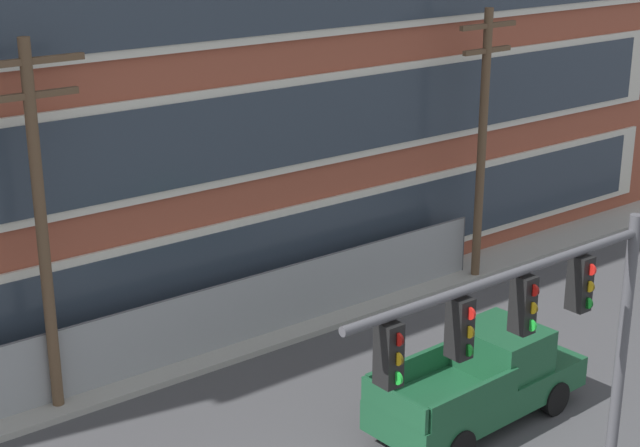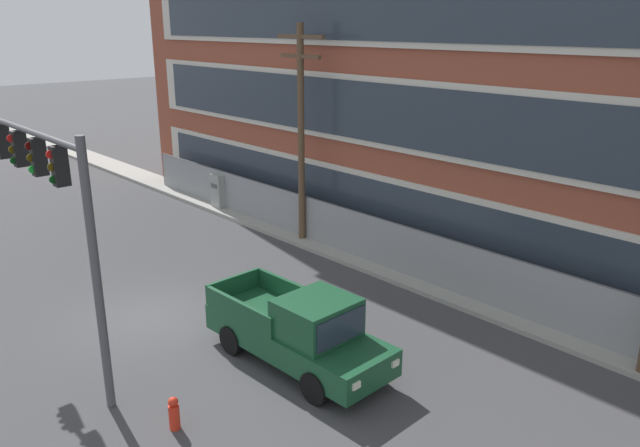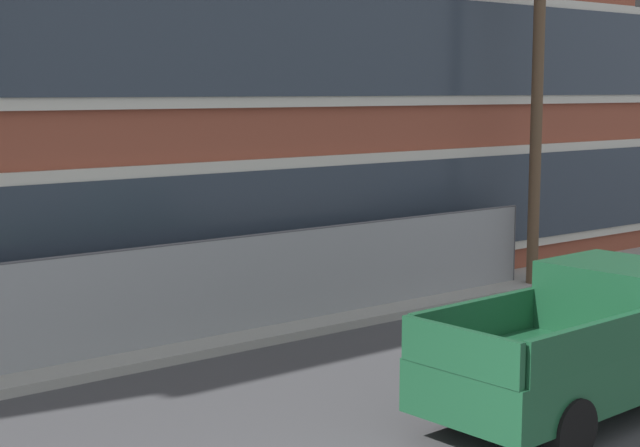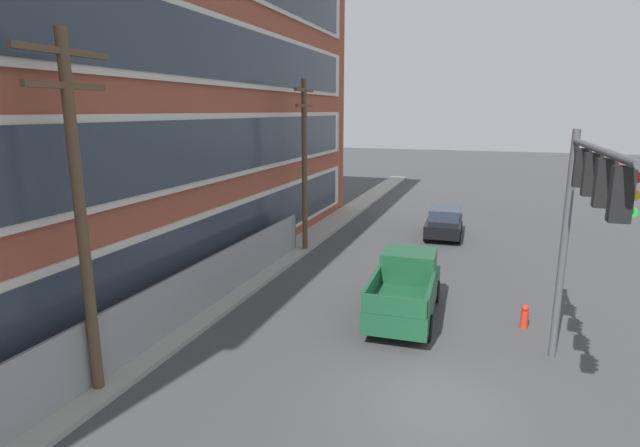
% 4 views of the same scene
% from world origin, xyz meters
% --- Properties ---
extents(sidewalk_building_side, '(80.00, 1.62, 0.16)m').
position_xyz_m(sidewalk_building_side, '(0.00, 8.12, 0.08)').
color(sidewalk_building_side, '#9E9B93').
rests_on(sidewalk_building_side, ground).
extents(chain_link_fence, '(24.95, 0.06, 1.90)m').
position_xyz_m(chain_link_fence, '(-1.17, 8.04, 0.97)').
color(chain_link_fence, gray).
rests_on(chain_link_fence, ground).
extents(traffic_signal_mast, '(6.25, 0.43, 6.31)m').
position_xyz_m(traffic_signal_mast, '(1.48, -2.83, 4.73)').
color(traffic_signal_mast, '#4C4C51').
rests_on(traffic_signal_mast, ground).
extents(pickup_truck_dark_green, '(5.48, 2.17, 2.06)m').
position_xyz_m(pickup_truck_dark_green, '(5.18, 1.59, 0.96)').
color(pickup_truck_dark_green, '#194C2D').
rests_on(pickup_truck_dark_green, ground).
extents(utility_pole_near_corner, '(2.53, 0.26, 8.48)m').
position_xyz_m(utility_pole_near_corner, '(-2.08, 7.87, 4.71)').
color(utility_pole_near_corner, brown).
rests_on(utility_pole_near_corner, ground).
extents(utility_pole_midblock, '(2.18, 0.26, 8.19)m').
position_xyz_m(utility_pole_midblock, '(11.34, 7.55, 4.50)').
color(utility_pole_midblock, brown).
rests_on(utility_pole_midblock, ground).
extents(pedestrian_near_cabinet, '(0.40, 0.25, 1.69)m').
position_xyz_m(pedestrian_near_cabinet, '(8.83, 8.25, 0.97)').
color(pedestrian_near_cabinet, maroon).
rests_on(pedestrian_near_cabinet, ground).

